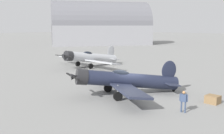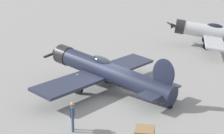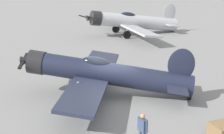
% 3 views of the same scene
% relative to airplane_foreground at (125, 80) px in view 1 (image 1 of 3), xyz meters
% --- Properties ---
extents(ground_plane, '(400.00, 400.00, 0.00)m').
position_rel_airplane_foreground_xyz_m(ground_plane, '(0.28, 0.42, -1.40)').
color(ground_plane, gray).
extents(airplane_foreground, '(9.96, 9.47, 3.09)m').
position_rel_airplane_foreground_xyz_m(airplane_foreground, '(0.00, 0.00, 0.00)').
color(airplane_foreground, '#1E2338').
rests_on(airplane_foreground, ground_plane).
extents(airplane_mid_apron, '(12.98, 10.35, 3.17)m').
position_rel_airplane_foreground_xyz_m(airplane_mid_apron, '(-14.36, 10.05, -0.02)').
color(airplane_mid_apron, '#B7BABF').
rests_on(airplane_mid_apron, ground_plane).
extents(ground_crew_mechanic, '(0.62, 0.26, 1.60)m').
position_rel_airplane_foreground_xyz_m(ground_crew_mechanic, '(6.19, -1.11, -0.43)').
color(ground_crew_mechanic, '#384766').
rests_on(ground_crew_mechanic, ground_plane).
extents(equipment_crate, '(1.13, 1.02, 0.66)m').
position_rel_airplane_foreground_xyz_m(equipment_crate, '(7.01, 2.59, -1.07)').
color(equipment_crate, olive).
rests_on(equipment_crate, ground_plane).
extents(distant_hangar, '(31.47, 34.70, 15.80)m').
position_rel_airplane_foreground_xyz_m(distant_hangar, '(-46.84, 47.68, 3.95)').
color(distant_hangar, '#939399').
rests_on(distant_hangar, ground_plane).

